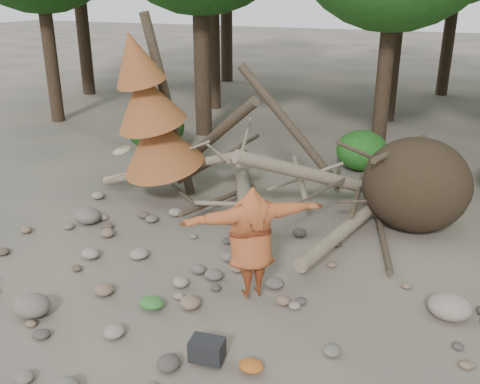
% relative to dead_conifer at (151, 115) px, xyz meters
% --- Properties ---
extents(ground, '(120.00, 120.00, 0.00)m').
position_rel_dead_conifer_xyz_m(ground, '(3.12, -3.37, -2.11)').
color(ground, '#514C44').
rests_on(ground, ground).
extents(deadfall_pile, '(8.55, 5.24, 3.30)m').
position_rel_dead_conifer_xyz_m(deadfall_pile, '(5.13, 0.87, -1.16)').
color(deadfall_pile, '#332619').
rests_on(deadfall_pile, ground).
extents(dead_conifer, '(2.06, 2.16, 4.35)m').
position_rel_dead_conifer_xyz_m(dead_conifer, '(0.00, 0.00, 0.00)').
color(dead_conifer, '#4C3F30').
rests_on(dead_conifer, ground).
extents(bush_left, '(1.80, 1.80, 1.44)m').
position_rel_dead_conifer_xyz_m(bush_left, '(-2.38, 3.83, -1.39)').
color(bush_left, '#1A5015').
rests_on(bush_left, ground).
extents(bush_mid, '(1.40, 1.40, 1.12)m').
position_rel_dead_conifer_xyz_m(bush_mid, '(3.92, 4.43, -1.55)').
color(bush_mid, '#23651D').
rests_on(bush_mid, ground).
extents(frisbee_thrower, '(3.26, 2.00, 2.41)m').
position_rel_dead_conifer_xyz_m(frisbee_thrower, '(3.64, -2.92, -1.09)').
color(frisbee_thrower, '#A44B25').
rests_on(frisbee_thrower, ground).
extents(backpack, '(0.49, 0.36, 0.30)m').
position_rel_dead_conifer_xyz_m(backpack, '(3.72, -4.66, -1.96)').
color(backpack, black).
rests_on(backpack, ground).
extents(cloth_green, '(0.41, 0.34, 0.15)m').
position_rel_dead_conifer_xyz_m(cloth_green, '(2.33, -3.88, -2.03)').
color(cloth_green, '#2F692A').
rests_on(cloth_green, ground).
extents(cloth_orange, '(0.34, 0.28, 0.13)m').
position_rel_dead_conifer_xyz_m(cloth_orange, '(4.35, -4.62, -2.05)').
color(cloth_orange, '#A6521C').
rests_on(cloth_orange, ground).
extents(boulder_front_left, '(0.58, 0.52, 0.35)m').
position_rel_dead_conifer_xyz_m(boulder_front_left, '(0.72, -4.75, -1.94)').
color(boulder_front_left, '#6B6259').
rests_on(boulder_front_left, ground).
extents(boulder_mid_right, '(0.66, 0.60, 0.40)m').
position_rel_dead_conifer_xyz_m(boulder_mid_right, '(6.66, -2.21, -1.91)').
color(boulder_mid_right, gray).
rests_on(boulder_mid_right, ground).
extents(boulder_mid_left, '(0.58, 0.52, 0.35)m').
position_rel_dead_conifer_xyz_m(boulder_mid_left, '(-0.74, -1.58, -1.94)').
color(boulder_mid_left, '#6A6159').
rests_on(boulder_mid_left, ground).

